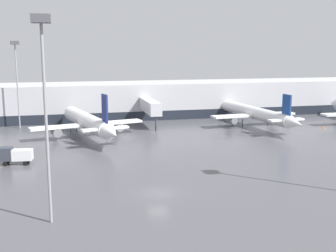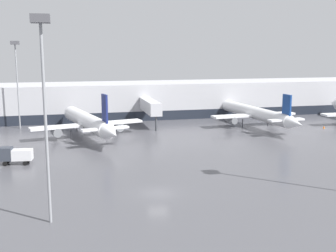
{
  "view_description": "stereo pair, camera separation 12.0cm",
  "coord_description": "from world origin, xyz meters",
  "px_view_note": "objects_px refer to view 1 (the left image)",
  "views": [
    {
      "loc": [
        -10.72,
        -48.69,
        17.42
      ],
      "look_at": [
        8.41,
        29.25,
        3.0
      ],
      "focal_mm": 45.0,
      "sensor_mm": 36.0,
      "label": 1
    },
    {
      "loc": [
        -10.6,
        -48.72,
        17.42
      ],
      "look_at": [
        8.41,
        29.25,
        3.0
      ],
      "focal_mm": 45.0,
      "sensor_mm": 36.0,
      "label": 2
    }
  ],
  "objects_px": {
    "service_truck_0": "(16,155)",
    "apron_light_mast_3": "(43,64)",
    "apron_light_mast_0": "(16,60)",
    "parked_jet_1": "(254,113)",
    "traffic_cone_3": "(324,127)",
    "parked_jet_0": "(88,122)"
  },
  "relations": [
    {
      "from": "service_truck_0",
      "to": "apron_light_mast_3",
      "type": "bearing_deg",
      "value": 110.79
    },
    {
      "from": "apron_light_mast_3",
      "to": "apron_light_mast_0",
      "type": "bearing_deg",
      "value": 98.37
    },
    {
      "from": "parked_jet_1",
      "to": "apron_light_mast_0",
      "type": "distance_m",
      "value": 55.07
    },
    {
      "from": "traffic_cone_3",
      "to": "apron_light_mast_3",
      "type": "xyz_separation_m",
      "value": [
        -58.78,
        -40.38,
        15.85
      ]
    },
    {
      "from": "parked_jet_1",
      "to": "traffic_cone_3",
      "type": "height_order",
      "value": "parked_jet_1"
    },
    {
      "from": "traffic_cone_3",
      "to": "apron_light_mast_3",
      "type": "bearing_deg",
      "value": -145.51
    },
    {
      "from": "parked_jet_1",
      "to": "apron_light_mast_0",
      "type": "xyz_separation_m",
      "value": [
        -52.73,
        10.27,
        12.12
      ]
    },
    {
      "from": "service_truck_0",
      "to": "traffic_cone_3",
      "type": "relative_size",
      "value": 8.84
    },
    {
      "from": "parked_jet_0",
      "to": "parked_jet_1",
      "type": "relative_size",
      "value": 0.9
    },
    {
      "from": "parked_jet_0",
      "to": "traffic_cone_3",
      "type": "xyz_separation_m",
      "value": [
        52.59,
        -2.58,
        -2.88
      ]
    },
    {
      "from": "apron_light_mast_0",
      "to": "apron_light_mast_3",
      "type": "distance_m",
      "value": 57.49
    },
    {
      "from": "traffic_cone_3",
      "to": "apron_light_mast_0",
      "type": "height_order",
      "value": "apron_light_mast_0"
    },
    {
      "from": "apron_light_mast_0",
      "to": "traffic_cone_3",
      "type": "bearing_deg",
      "value": -13.8
    },
    {
      "from": "parked_jet_1",
      "to": "traffic_cone_3",
      "type": "xyz_separation_m",
      "value": [
        14.41,
        -6.22,
        -2.86
      ]
    },
    {
      "from": "parked_jet_1",
      "to": "apron_light_mast_3",
      "type": "relative_size",
      "value": 1.76
    },
    {
      "from": "parked_jet_1",
      "to": "apron_light_mast_0",
      "type": "relative_size",
      "value": 1.88
    },
    {
      "from": "service_truck_0",
      "to": "traffic_cone_3",
      "type": "height_order",
      "value": "service_truck_0"
    },
    {
      "from": "parked_jet_1",
      "to": "apron_light_mast_3",
      "type": "distance_m",
      "value": 65.64
    },
    {
      "from": "parked_jet_1",
      "to": "apron_light_mast_3",
      "type": "bearing_deg",
      "value": 131.11
    },
    {
      "from": "parked_jet_0",
      "to": "apron_light_mast_0",
      "type": "bearing_deg",
      "value": 32.73
    },
    {
      "from": "apron_light_mast_0",
      "to": "apron_light_mast_3",
      "type": "height_order",
      "value": "apron_light_mast_3"
    },
    {
      "from": "traffic_cone_3",
      "to": "apron_light_mast_3",
      "type": "distance_m",
      "value": 73.06
    }
  ]
}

